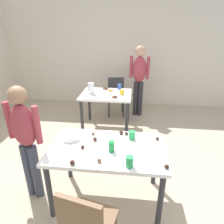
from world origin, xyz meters
TOP-DOWN VIEW (x-y plane):
  - ground_plane at (0.00, 0.00)m, footprint 6.40×6.40m
  - wall_back at (0.00, 3.20)m, footprint 6.40×0.10m
  - dining_table_near at (-0.07, -0.23)m, footprint 1.29×0.77m
  - dining_table_far at (-0.35, 1.67)m, footprint 0.99×0.79m
  - chair_near_table at (-0.14, -0.99)m, footprint 0.48×0.48m
  - chair_far_table at (-0.23, 2.42)m, footprint 0.45×0.45m
  - person_girl_near at (-1.00, -0.26)m, footprint 0.45×0.26m
  - person_adult_far at (0.30, 2.40)m, footprint 0.45×0.26m
  - mixing_bowl at (-0.53, -0.10)m, footprint 0.21×0.21m
  - soda_can at (-0.01, -0.30)m, footprint 0.07×0.07m
  - fork_near at (-0.34, -0.44)m, footprint 0.17×0.02m
  - cup_near_0 at (0.18, -0.53)m, footprint 0.08×0.08m
  - cup_near_1 at (0.20, -0.02)m, footprint 0.08×0.08m
  - cake_ball_0 at (0.06, 0.08)m, footprint 0.05×0.05m
  - cake_ball_1 at (0.13, 0.07)m, footprint 0.04×0.04m
  - cake_ball_2 at (-0.23, -0.11)m, footprint 0.05×0.05m
  - cake_ball_3 at (-0.28, 0.02)m, footprint 0.04×0.04m
  - cake_ball_4 at (0.50, -0.01)m, footprint 0.04×0.04m
  - cake_ball_5 at (0.54, -0.52)m, footprint 0.05×0.05m
  - cake_ball_6 at (-0.34, -0.28)m, footprint 0.04×0.04m
  - cake_ball_7 at (-0.11, -0.50)m, footprint 0.04×0.04m
  - cake_ball_8 at (-0.37, -0.57)m, footprint 0.05×0.05m
  - pitcher_far at (-0.65, 1.64)m, footprint 0.12×0.12m
  - cup_far_0 at (-0.04, 1.65)m, footprint 0.09×0.09m
  - cup_far_1 at (-0.11, 1.98)m, footprint 0.08×0.08m
  - donut_far_0 at (-0.29, 1.84)m, footprint 0.11×0.11m
  - donut_far_1 at (-0.16, 1.44)m, footprint 0.10×0.10m
  - donut_far_2 at (-0.41, 1.96)m, footprint 0.12×0.12m

SIDE VIEW (x-z plane):
  - ground_plane at x=0.00m, z-range 0.00..0.00m
  - chair_near_table at x=-0.14m, z-range 0.06..0.93m
  - chair_far_table at x=-0.23m, z-range 0.06..0.93m
  - dining_table_far at x=-0.35m, z-range 0.26..1.01m
  - dining_table_near at x=-0.07m, z-range 0.28..1.03m
  - fork_near at x=-0.34m, z-range 0.75..0.76m
  - donut_far_1 at x=-0.16m, z-range 0.75..0.78m
  - donut_far_0 at x=-0.29m, z-range 0.75..0.78m
  - donut_far_2 at x=-0.41m, z-range 0.75..0.78m
  - cake_ball_4 at x=0.50m, z-range 0.75..0.79m
  - cake_ball_3 at x=-0.28m, z-range 0.75..0.79m
  - cake_ball_6 at x=-0.34m, z-range 0.75..0.79m
  - cake_ball_1 at x=0.13m, z-range 0.75..0.79m
  - cake_ball_7 at x=-0.11m, z-range 0.75..0.79m
  - cake_ball_5 at x=0.54m, z-range 0.75..0.80m
  - cake_ball_2 at x=-0.23m, z-range 0.75..0.80m
  - cake_ball_0 at x=0.06m, z-range 0.75..0.80m
  - cake_ball_8 at x=-0.37m, z-range 0.75..0.80m
  - mixing_bowl at x=-0.53m, z-range 0.75..0.81m
  - cup_far_0 at x=-0.04m, z-range 0.75..0.84m
  - cup_near_1 at x=0.20m, z-range 0.75..0.85m
  - cup_near_0 at x=0.18m, z-range 0.75..0.86m
  - cup_far_1 at x=-0.11m, z-range 0.75..0.87m
  - soda_can at x=-0.01m, z-range 0.75..0.87m
  - person_girl_near at x=-1.00m, z-range 0.14..1.58m
  - pitcher_far at x=-0.65m, z-range 0.75..0.96m
  - person_adult_far at x=0.30m, z-range 0.17..1.78m
  - wall_back at x=0.00m, z-range 0.00..2.60m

